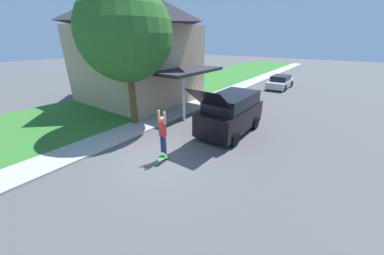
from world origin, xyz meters
name	(u,v)px	position (x,y,z in m)	size (l,w,h in m)	color
ground_plane	(161,159)	(0.00, 0.00, 0.00)	(120.00, 120.00, 0.00)	#49494C
lawn	(142,101)	(-8.00, 6.00, 0.04)	(10.00, 80.00, 0.08)	#2D6B28
sidewalk	(182,110)	(-3.60, 6.00, 0.05)	(1.80, 80.00, 0.10)	#9E9E99
house	(136,44)	(-8.44, 6.31, 4.57)	(11.06, 8.41, 8.63)	tan
lawn_tree_near	(125,34)	(-4.23, 2.12, 5.17)	(5.09, 5.09, 7.65)	brown
suv_parked	(231,113)	(1.12, 4.42, 1.17)	(2.17, 5.18, 2.92)	black
car_down_street	(280,82)	(0.09, 18.40, 0.64)	(1.92, 4.54, 1.35)	#B7B7BC
skateboarder	(163,132)	(0.16, 0.04, 1.32)	(0.41, 0.22, 1.88)	navy
skateboard	(163,157)	(0.23, -0.13, 0.21)	(0.31, 0.75, 0.32)	#337F3D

